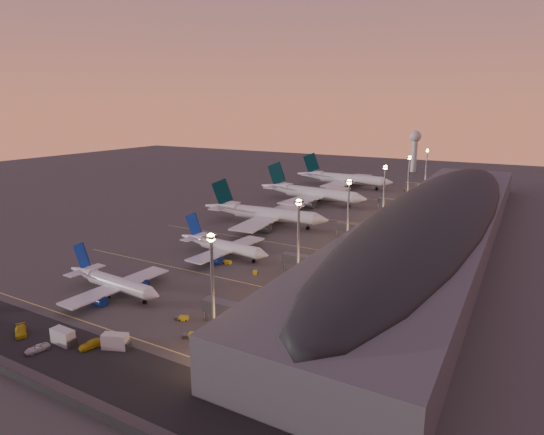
{
  "coord_description": "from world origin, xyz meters",
  "views": [
    {
      "loc": [
        90.04,
        -110.41,
        50.66
      ],
      "look_at": [
        2.0,
        45.0,
        7.0
      ],
      "focal_mm": 30.0,
      "sensor_mm": 36.0,
      "label": 1
    }
  ],
  "objects_px": {
    "airliner_narrow_south": "(112,282)",
    "catering_truck_a": "(64,337)",
    "airliner_narrow_north": "(223,246)",
    "baggage_tug_d": "(255,272)",
    "catering_truck_b": "(117,342)",
    "baggage_tug_c": "(226,262)",
    "service_van_d": "(92,344)",
    "baggage_tug_a": "(192,336)",
    "airliner_wide_near": "(264,214)",
    "radar_tower": "(415,144)",
    "service_van_c": "(37,348)",
    "service_van_b": "(21,331)",
    "baggage_tug_b": "(182,318)",
    "airliner_wide_far": "(343,179)",
    "airliner_wide_mid": "(311,193)"
  },
  "relations": [
    {
      "from": "airliner_wide_near",
      "to": "baggage_tug_d",
      "type": "relative_size",
      "value": 17.61
    },
    {
      "from": "airliner_narrow_north",
      "to": "airliner_wide_near",
      "type": "relative_size",
      "value": 0.65
    },
    {
      "from": "airliner_wide_mid",
      "to": "baggage_tug_a",
      "type": "xyz_separation_m",
      "value": [
        39.33,
        -148.73,
        -4.83
      ]
    },
    {
      "from": "airliner_narrow_south",
      "to": "airliner_narrow_north",
      "type": "height_order",
      "value": "airliner_narrow_north"
    },
    {
      "from": "airliner_narrow_north",
      "to": "airliner_wide_far",
      "type": "xyz_separation_m",
      "value": [
        -14.17,
        153.06,
        1.85
      ]
    },
    {
      "from": "baggage_tug_c",
      "to": "service_van_c",
      "type": "distance_m",
      "value": 65.53
    },
    {
      "from": "service_van_c",
      "to": "radar_tower",
      "type": "bearing_deg",
      "value": 102.2
    },
    {
      "from": "airliner_narrow_south",
      "to": "baggage_tug_b",
      "type": "relative_size",
      "value": 10.13
    },
    {
      "from": "airliner_narrow_north",
      "to": "service_van_b",
      "type": "xyz_separation_m",
      "value": [
        -7.12,
        -69.0,
        -2.74
      ]
    },
    {
      "from": "baggage_tug_c",
      "to": "service_van_d",
      "type": "relative_size",
      "value": 0.7
    },
    {
      "from": "baggage_tug_a",
      "to": "baggage_tug_c",
      "type": "height_order",
      "value": "baggage_tug_a"
    },
    {
      "from": "baggage_tug_d",
      "to": "airliner_wide_far",
      "type": "bearing_deg",
      "value": 164.37
    },
    {
      "from": "baggage_tug_a",
      "to": "airliner_wide_near",
      "type": "bearing_deg",
      "value": 86.98
    },
    {
      "from": "airliner_wide_near",
      "to": "airliner_wide_far",
      "type": "relative_size",
      "value": 0.91
    },
    {
      "from": "airliner_narrow_south",
      "to": "radar_tower",
      "type": "height_order",
      "value": "radar_tower"
    },
    {
      "from": "airliner_narrow_south",
      "to": "airliner_wide_mid",
      "type": "xyz_separation_m",
      "value": [
        -4.09,
        140.0,
        2.0
      ]
    },
    {
      "from": "service_van_b",
      "to": "airliner_wide_mid",
      "type": "bearing_deg",
      "value": 32.49
    },
    {
      "from": "service_van_b",
      "to": "service_van_c",
      "type": "xyz_separation_m",
      "value": [
        10.12,
        -2.74,
        -0.16
      ]
    },
    {
      "from": "airliner_wide_mid",
      "to": "baggage_tug_c",
      "type": "relative_size",
      "value": 16.64
    },
    {
      "from": "radar_tower",
      "to": "catering_truck_a",
      "type": "distance_m",
      "value": 315.11
    },
    {
      "from": "airliner_wide_mid",
      "to": "baggage_tug_d",
      "type": "bearing_deg",
      "value": -68.71
    },
    {
      "from": "airliner_narrow_north",
      "to": "catering_truck_a",
      "type": "bearing_deg",
      "value": -80.47
    },
    {
      "from": "airliner_wide_far",
      "to": "catering_truck_a",
      "type": "xyz_separation_m",
      "value": [
        19.57,
        -220.0,
        -3.82
      ]
    },
    {
      "from": "catering_truck_a",
      "to": "airliner_narrow_north",
      "type": "bearing_deg",
      "value": 95.32
    },
    {
      "from": "airliner_wide_near",
      "to": "catering_truck_a",
      "type": "xyz_separation_m",
      "value": [
        14.96,
        -111.27,
        -3.35
      ]
    },
    {
      "from": "baggage_tug_b",
      "to": "service_van_b",
      "type": "height_order",
      "value": "service_van_b"
    },
    {
      "from": "airliner_narrow_south",
      "to": "catering_truck_b",
      "type": "distance_m",
      "value": 31.51
    },
    {
      "from": "airliner_wide_mid",
      "to": "radar_tower",
      "type": "height_order",
      "value": "radar_tower"
    },
    {
      "from": "baggage_tug_d",
      "to": "airliner_narrow_south",
      "type": "bearing_deg",
      "value": -65.88
    },
    {
      "from": "baggage_tug_d",
      "to": "catering_truck_b",
      "type": "bearing_deg",
      "value": -29.59
    },
    {
      "from": "catering_truck_a",
      "to": "airliner_wide_near",
      "type": "bearing_deg",
      "value": 98.37
    },
    {
      "from": "catering_truck_b",
      "to": "baggage_tug_d",
      "type": "bearing_deg",
      "value": 65.77
    },
    {
      "from": "baggage_tug_d",
      "to": "airliner_wide_near",
      "type": "bearing_deg",
      "value": -179.16
    },
    {
      "from": "airliner_narrow_north",
      "to": "airliner_wide_near",
      "type": "distance_m",
      "value": 45.38
    },
    {
      "from": "baggage_tug_c",
      "to": "service_van_b",
      "type": "xyz_separation_m",
      "value": [
        -13.03,
        -62.73,
        0.32
      ]
    },
    {
      "from": "airliner_narrow_north",
      "to": "baggage_tug_c",
      "type": "bearing_deg",
      "value": -41.8
    },
    {
      "from": "baggage_tug_b",
      "to": "service_van_d",
      "type": "relative_size",
      "value": 0.64
    },
    {
      "from": "baggage_tug_c",
      "to": "service_van_d",
      "type": "distance_m",
      "value": 58.88
    },
    {
      "from": "airliner_narrow_south",
      "to": "catering_truck_a",
      "type": "xyz_separation_m",
      "value": [
        12.6,
        -24.75,
        -1.76
      ]
    },
    {
      "from": "radar_tower",
      "to": "service_van_c",
      "type": "distance_m",
      "value": 320.01
    },
    {
      "from": "catering_truck_a",
      "to": "service_van_c",
      "type": "distance_m",
      "value": 5.45
    },
    {
      "from": "service_van_c",
      "to": "catering_truck_b",
      "type": "bearing_deg",
      "value": 47.1
    },
    {
      "from": "airliner_narrow_south",
      "to": "service_van_b",
      "type": "distance_m",
      "value": 26.94
    },
    {
      "from": "airliner_wide_far",
      "to": "service_van_d",
      "type": "relative_size",
      "value": 11.75
    },
    {
      "from": "airliner_wide_near",
      "to": "baggage_tug_d",
      "type": "height_order",
      "value": "airliner_wide_near"
    },
    {
      "from": "baggage_tug_b",
      "to": "airliner_narrow_south",
      "type": "bearing_deg",
      "value": 152.58
    },
    {
      "from": "radar_tower",
      "to": "catering_truck_b",
      "type": "xyz_separation_m",
      "value": [
        7.43,
        -310.02,
        -20.3
      ]
    },
    {
      "from": "catering_truck_a",
      "to": "baggage_tug_d",
      "type": "relative_size",
      "value": 1.8
    },
    {
      "from": "catering_truck_b",
      "to": "baggage_tug_a",
      "type": "bearing_deg",
      "value": 24.12
    },
    {
      "from": "airliner_narrow_south",
      "to": "airliner_narrow_north",
      "type": "xyz_separation_m",
      "value": [
        7.2,
        42.19,
        0.22
      ]
    }
  ]
}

